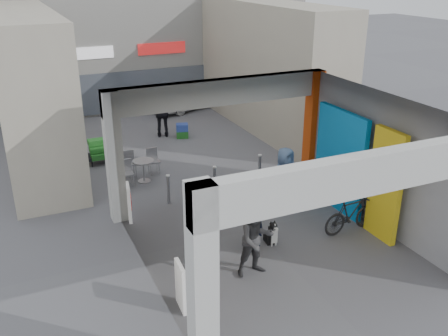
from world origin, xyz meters
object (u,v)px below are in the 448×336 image
produce_stand (105,153)px  border_collie (272,234)px  man_back_turned (256,239)px  bicycle_rear (351,214)px  bicycle_front (314,188)px  man_with_dog (253,215)px  man_crates (162,113)px  man_elderly (284,178)px  cafe_set (138,170)px  white_van (188,96)px

produce_stand → border_collie: (2.54, -7.06, -0.06)m
border_collie → man_back_turned: size_ratio=0.38×
bicycle_rear → man_back_turned: bearing=99.0°
man_back_turned → bicycle_front: 4.02m
man_with_dog → man_crates: (0.63, 8.86, 0.07)m
man_back_turned → man_elderly: size_ratio=0.98×
produce_stand → man_elderly: size_ratio=0.71×
bicycle_rear → bicycle_front: bearing=-6.7°
border_collie → man_with_dog: (-0.52, 0.02, 0.64)m
man_elderly → bicycle_rear: (0.81, -1.94, -0.38)m
cafe_set → man_with_dog: (1.38, -5.18, 0.60)m
cafe_set → man_back_turned: 6.25m
produce_stand → bicycle_rear: bicycle_rear is taller
man_with_dog → man_back_turned: man_with_dog is taller
cafe_set → man_back_turned: (0.96, -6.15, 0.55)m
white_van → man_with_dog: bearing=146.5°
border_collie → man_crates: man_crates is taller
produce_stand → man_elderly: bearing=-57.2°
man_crates → white_van: size_ratio=0.53×
cafe_set → bicycle_front: 5.53m
cafe_set → bicycle_rear: bearing=-53.9°
cafe_set → bicycle_rear: (4.01, -5.49, 0.19)m
cafe_set → man_elderly: man_elderly is taller
cafe_set → white_van: white_van is taller
cafe_set → man_with_dog: size_ratio=0.78×
border_collie → man_elderly: 2.19m
man_back_turned → white_van: 13.66m
bicycle_front → white_van: (0.20, 10.78, 0.17)m
man_crates → cafe_set: bearing=77.8°
white_van → bicycle_rear: bearing=158.6°
man_elderly → man_crates: bearing=75.9°
man_crates → white_van: (2.30, 3.41, -0.34)m
cafe_set → man_back_turned: man_back_turned is taller
produce_stand → bicycle_front: size_ratio=0.72×
cafe_set → white_van: 8.30m
produce_stand → white_van: 7.21m
border_collie → man_with_dog: man_with_dog is taller
produce_stand → man_back_turned: bearing=-81.3°
cafe_set → border_collie: (1.90, -5.20, -0.04)m
white_van → produce_stand: bearing=116.5°
border_collie → bicycle_front: 2.68m
border_collie → bicycle_rear: size_ratio=0.40×
cafe_set → produce_stand: cafe_set is taller
man_back_turned → man_with_dog: bearing=66.3°
man_back_turned → bicycle_rear: bearing=11.9°
produce_stand → bicycle_front: bicycle_front is taller
man_back_turned → white_van: bearing=75.5°
produce_stand → man_back_turned: man_back_turned is taller
border_collie → man_elderly: man_elderly is taller
man_crates → man_elderly: bearing=115.8°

